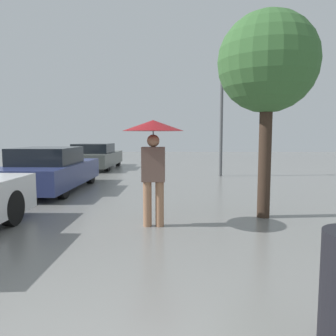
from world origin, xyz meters
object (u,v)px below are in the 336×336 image
Objects in this scene: pedestrian at (153,142)px; tree at (268,64)px; parked_car_middle at (50,170)px; parked_car_farthest at (95,157)px; street_lamp at (221,110)px.

pedestrian is 2.62m from tree.
pedestrian is 4.99m from parked_car_middle.
parked_car_middle is 6.17m from parked_car_farthest.
parked_car_farthest is (-3.50, 9.84, -0.90)m from pedestrian.
parked_car_middle is (-3.26, 3.68, -0.88)m from pedestrian.
parked_car_middle is 6.62m from street_lamp.
street_lamp reaches higher than parked_car_farthest.
pedestrian is 0.44× the size of street_lamp.
parked_car_farthest is at bearing 153.41° from street_lamp.
tree is at bearing -58.61° from parked_car_farthest.
parked_car_middle is at bearing 131.53° from pedestrian.
tree is (2.08, 0.70, 1.43)m from pedestrian.
pedestrian is 0.43× the size of parked_car_farthest.
parked_car_farthest is 10.96m from tree.
parked_car_middle is 6.53m from tree.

